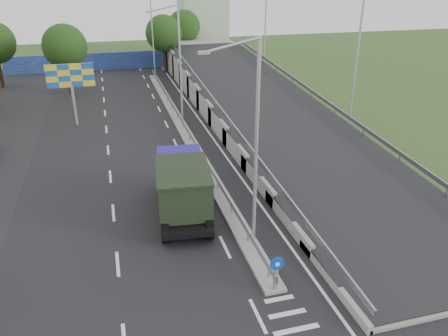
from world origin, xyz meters
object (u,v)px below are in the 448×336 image
object	(u,v)px
dump_truck	(182,185)
lamp_post_near	(253,137)
sign_bollard	(276,273)
church	(203,21)
lamp_post_far	(151,31)
billboard	(71,79)
lamp_post_mid	(178,59)

from	to	relation	value
dump_truck	lamp_post_near	bearing A→B (deg)	-50.03
sign_bollard	lamp_post_near	distance (m)	6.12
dump_truck	church	bearing A→B (deg)	82.08
lamp_post_far	dump_truck	size ratio (longest dim) A/B	1.35
lamp_post_far	sign_bollard	bearing A→B (deg)	-90.14
sign_bollard	billboard	bearing A→B (deg)	109.21
lamp_post_near	church	world-z (taller)	church
sign_bollard	billboard	size ratio (longest dim) A/B	0.30
lamp_post_near	lamp_post_mid	world-z (taller)	same
sign_bollard	lamp_post_far	distance (m)	44.08
lamp_post_far	billboard	xyz separation A→B (m)	(-9.11, -18.00, -1.62)
billboard	lamp_post_mid	bearing A→B (deg)	-12.38
church	sign_bollard	bearing A→B (deg)	-99.81
sign_bollard	lamp_post_far	size ratio (longest dim) A/B	0.17
sign_bollard	lamp_post_mid	bearing A→B (deg)	89.74
lamp_post_near	church	size ratio (longest dim) A/B	0.73
lamp_post_near	lamp_post_mid	distance (m)	20.00
dump_truck	billboard	bearing A→B (deg)	115.86
lamp_post_near	lamp_post_mid	size ratio (longest dim) A/B	1.00
lamp_post_mid	billboard	world-z (taller)	lamp_post_mid
sign_bollard	dump_truck	distance (m)	8.28
lamp_post_near	billboard	distance (m)	23.87
sign_bollard	dump_truck	world-z (taller)	dump_truck
church	billboard	xyz separation A→B (m)	(-19.00, -32.00, -1.12)
lamp_post_mid	dump_truck	bearing A→B (deg)	-99.53
lamp_post_near	lamp_post_far	distance (m)	40.00
lamp_post_near	church	xyz separation A→B (m)	(9.89, 54.00, -0.50)
lamp_post_near	dump_truck	xyz separation A→B (m)	(-2.68, 4.01, -4.05)
lamp_post_far	lamp_post_near	bearing A→B (deg)	-90.00
sign_bollard	lamp_post_far	bearing A→B (deg)	89.86
lamp_post_mid	lamp_post_far	xyz separation A→B (m)	(0.00, 20.00, 0.00)
sign_bollard	lamp_post_near	size ratio (longest dim) A/B	0.17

